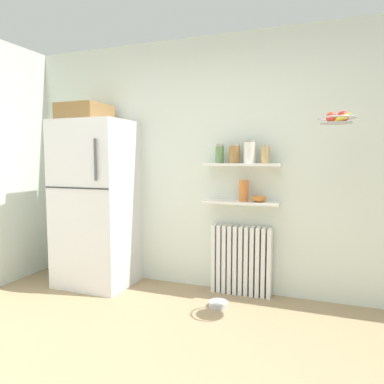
{
  "coord_description": "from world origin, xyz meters",
  "views": [
    {
      "loc": [
        1.03,
        -1.57,
        1.37
      ],
      "look_at": [
        -0.16,
        1.6,
        1.05
      ],
      "focal_mm": 33.76,
      "sensor_mm": 36.0,
      "label": 1
    }
  ],
  "objects_px": {
    "storage_jar_0": "(220,154)",
    "hanging_fruit_basket": "(337,118)",
    "refrigerator": "(96,200)",
    "storage_jar_1": "(234,154)",
    "storage_jar_2": "(250,152)",
    "radiator": "(241,260)",
    "pet_food_bowl": "(218,304)",
    "vase": "(244,191)",
    "shelf_bowl": "(259,199)",
    "storage_jar_3": "(265,154)"
  },
  "relations": [
    {
      "from": "storage_jar_0",
      "to": "hanging_fruit_basket",
      "type": "bearing_deg",
      "value": -18.02
    },
    {
      "from": "refrigerator",
      "to": "storage_jar_1",
      "type": "distance_m",
      "value": 1.56
    },
    {
      "from": "storage_jar_2",
      "to": "radiator",
      "type": "bearing_deg",
      "value": 158.19
    },
    {
      "from": "radiator",
      "to": "pet_food_bowl",
      "type": "height_order",
      "value": "radiator"
    },
    {
      "from": "radiator",
      "to": "pet_food_bowl",
      "type": "xyz_separation_m",
      "value": [
        -0.12,
        -0.39,
        -0.32
      ]
    },
    {
      "from": "vase",
      "to": "hanging_fruit_basket",
      "type": "bearing_deg",
      "value": -22.96
    },
    {
      "from": "storage_jar_0",
      "to": "pet_food_bowl",
      "type": "relative_size",
      "value": 1.06
    },
    {
      "from": "shelf_bowl",
      "to": "radiator",
      "type": "bearing_deg",
      "value": 170.14
    },
    {
      "from": "radiator",
      "to": "storage_jar_0",
      "type": "distance_m",
      "value": 1.09
    },
    {
      "from": "shelf_bowl",
      "to": "hanging_fruit_basket",
      "type": "xyz_separation_m",
      "value": [
        0.67,
        -0.35,
        0.7
      ]
    },
    {
      "from": "storage_jar_2",
      "to": "storage_jar_3",
      "type": "distance_m",
      "value": 0.15
    },
    {
      "from": "pet_food_bowl",
      "to": "refrigerator",
      "type": "bearing_deg",
      "value": 174.13
    },
    {
      "from": "vase",
      "to": "shelf_bowl",
      "type": "bearing_deg",
      "value": 0.0
    },
    {
      "from": "refrigerator",
      "to": "storage_jar_1",
      "type": "xyz_separation_m",
      "value": [
        1.47,
        0.21,
        0.49
      ]
    },
    {
      "from": "refrigerator",
      "to": "pet_food_bowl",
      "type": "bearing_deg",
      "value": -5.87
    },
    {
      "from": "storage_jar_3",
      "to": "storage_jar_0",
      "type": "bearing_deg",
      "value": 180.0
    },
    {
      "from": "storage_jar_3",
      "to": "shelf_bowl",
      "type": "distance_m",
      "value": 0.43
    },
    {
      "from": "pet_food_bowl",
      "to": "hanging_fruit_basket",
      "type": "relative_size",
      "value": 0.6
    },
    {
      "from": "storage_jar_1",
      "to": "hanging_fruit_basket",
      "type": "distance_m",
      "value": 1.02
    },
    {
      "from": "pet_food_bowl",
      "to": "storage_jar_3",
      "type": "bearing_deg",
      "value": 45.89
    },
    {
      "from": "storage_jar_0",
      "to": "vase",
      "type": "relative_size",
      "value": 0.9
    },
    {
      "from": "storage_jar_2",
      "to": "pet_food_bowl",
      "type": "relative_size",
      "value": 1.24
    },
    {
      "from": "radiator",
      "to": "storage_jar_2",
      "type": "bearing_deg",
      "value": -21.81
    },
    {
      "from": "storage_jar_0",
      "to": "vase",
      "type": "height_order",
      "value": "storage_jar_0"
    },
    {
      "from": "radiator",
      "to": "hanging_fruit_basket",
      "type": "distance_m",
      "value": 1.62
    },
    {
      "from": "storage_jar_3",
      "to": "pet_food_bowl",
      "type": "bearing_deg",
      "value": -134.11
    },
    {
      "from": "radiator",
      "to": "storage_jar_0",
      "type": "relative_size",
      "value": 3.68
    },
    {
      "from": "refrigerator",
      "to": "storage_jar_0",
      "type": "relative_size",
      "value": 10.29
    },
    {
      "from": "storage_jar_0",
      "to": "storage_jar_3",
      "type": "distance_m",
      "value": 0.45
    },
    {
      "from": "radiator",
      "to": "storage_jar_1",
      "type": "bearing_deg",
      "value": -158.19
    },
    {
      "from": "refrigerator",
      "to": "vase",
      "type": "relative_size",
      "value": 9.29
    },
    {
      "from": "storage_jar_1",
      "to": "shelf_bowl",
      "type": "xyz_separation_m",
      "value": [
        0.25,
        -0.0,
        -0.43
      ]
    },
    {
      "from": "storage_jar_0",
      "to": "shelf_bowl",
      "type": "relative_size",
      "value": 1.32
    },
    {
      "from": "vase",
      "to": "shelf_bowl",
      "type": "height_order",
      "value": "vase"
    },
    {
      "from": "refrigerator",
      "to": "storage_jar_2",
      "type": "relative_size",
      "value": 8.8
    },
    {
      "from": "radiator",
      "to": "storage_jar_3",
      "type": "relative_size",
      "value": 3.91
    },
    {
      "from": "storage_jar_0",
      "to": "shelf_bowl",
      "type": "distance_m",
      "value": 0.59
    },
    {
      "from": "storage_jar_1",
      "to": "storage_jar_2",
      "type": "xyz_separation_m",
      "value": [
        0.15,
        0.0,
        0.02
      ]
    },
    {
      "from": "storage_jar_3",
      "to": "vase",
      "type": "bearing_deg",
      "value": 180.0
    },
    {
      "from": "storage_jar_1",
      "to": "vase",
      "type": "height_order",
      "value": "storage_jar_1"
    },
    {
      "from": "hanging_fruit_basket",
      "to": "storage_jar_1",
      "type": "bearing_deg",
      "value": 159.26
    },
    {
      "from": "refrigerator",
      "to": "vase",
      "type": "bearing_deg",
      "value": 7.74
    },
    {
      "from": "storage_jar_3",
      "to": "hanging_fruit_basket",
      "type": "distance_m",
      "value": 0.76
    },
    {
      "from": "storage_jar_1",
      "to": "refrigerator",
      "type": "bearing_deg",
      "value": -171.75
    },
    {
      "from": "storage_jar_1",
      "to": "hanging_fruit_basket",
      "type": "relative_size",
      "value": 0.63
    },
    {
      "from": "storage_jar_3",
      "to": "vase",
      "type": "relative_size",
      "value": 0.85
    },
    {
      "from": "refrigerator",
      "to": "storage_jar_3",
      "type": "relative_size",
      "value": 10.93
    },
    {
      "from": "refrigerator",
      "to": "storage_jar_0",
      "type": "bearing_deg",
      "value": 9.17
    },
    {
      "from": "storage_jar_2",
      "to": "hanging_fruit_basket",
      "type": "bearing_deg",
      "value": -24.36
    },
    {
      "from": "storage_jar_1",
      "to": "storage_jar_3",
      "type": "bearing_deg",
      "value": -0.0
    }
  ]
}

